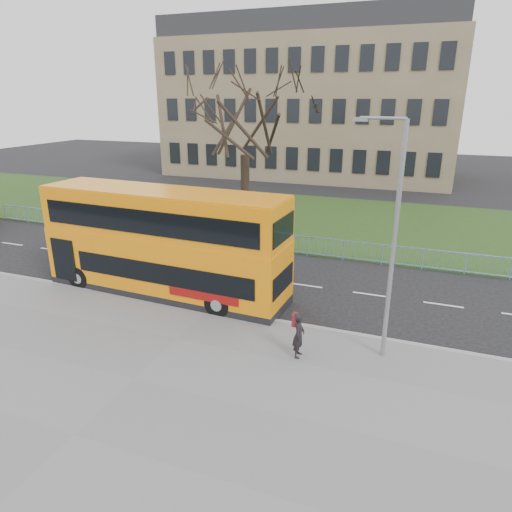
{
  "coord_description": "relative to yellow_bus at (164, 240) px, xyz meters",
  "views": [
    {
      "loc": [
        7.7,
        -16.64,
        8.32
      ],
      "look_at": [
        1.1,
        1.0,
        1.71
      ],
      "focal_mm": 32.0,
      "sensor_mm": 36.0,
      "label": 1
    }
  ],
  "objects": [
    {
      "name": "yellow_bus",
      "position": [
        0.0,
        0.0,
        0.0
      ],
      "size": [
        11.06,
        3.14,
        4.59
      ],
      "rotation": [
        0.0,
        0.0,
        -0.05
      ],
      "color": "orange",
      "rests_on": "ground"
    },
    {
      "name": "ground",
      "position": [
        2.58,
        0.51,
        -2.46
      ],
      "size": [
        120.0,
        120.0,
        0.0
      ],
      "primitive_type": "plane",
      "color": "black",
      "rests_on": "ground"
    },
    {
      "name": "pedestrian",
      "position": [
        6.95,
        -3.21,
        -1.55
      ],
      "size": [
        0.42,
        0.6,
        1.57
      ],
      "primitive_type": "imported",
      "rotation": [
        0.0,
        0.0,
        1.65
      ],
      "color": "black",
      "rests_on": "pavement"
    },
    {
      "name": "guard_railing",
      "position": [
        2.58,
        7.11,
        -1.91
      ],
      "size": [
        40.0,
        0.12,
        1.1
      ],
      "primitive_type": null,
      "color": "#7DA4DF",
      "rests_on": "ground"
    },
    {
      "name": "street_lamp",
      "position": [
        9.49,
        -2.14,
        1.86
      ],
      "size": [
        1.62,
        0.36,
        7.66
      ],
      "rotation": [
        0.0,
        0.0,
        -0.13
      ],
      "color": "gray",
      "rests_on": "pavement"
    },
    {
      "name": "pavement",
      "position": [
        2.58,
        -6.24,
        -2.4
      ],
      "size": [
        80.0,
        10.5,
        0.12
      ],
      "primitive_type": "cube",
      "color": "slate",
      "rests_on": "ground"
    },
    {
      "name": "bare_tree",
      "position": [
        -0.42,
        10.51,
        3.35
      ],
      "size": [
        8.02,
        8.02,
        11.46
      ],
      "primitive_type": null,
      "color": "black",
      "rests_on": "grass_verge"
    },
    {
      "name": "grass_verge",
      "position": [
        2.58,
        14.81,
        -2.42
      ],
      "size": [
        80.0,
        15.4,
        0.08
      ],
      "primitive_type": "cube",
      "color": "#243B15",
      "rests_on": "ground"
    },
    {
      "name": "civic_building",
      "position": [
        -2.42,
        35.51,
        4.54
      ],
      "size": [
        30.0,
        15.0,
        14.0
      ],
      "primitive_type": "cube",
      "color": "#786A4C",
      "rests_on": "ground"
    },
    {
      "name": "kerb",
      "position": [
        2.58,
        -1.04,
        -2.39
      ],
      "size": [
        80.0,
        0.2,
        0.14
      ],
      "primitive_type": "cube",
      "color": "gray",
      "rests_on": "ground"
    }
  ]
}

